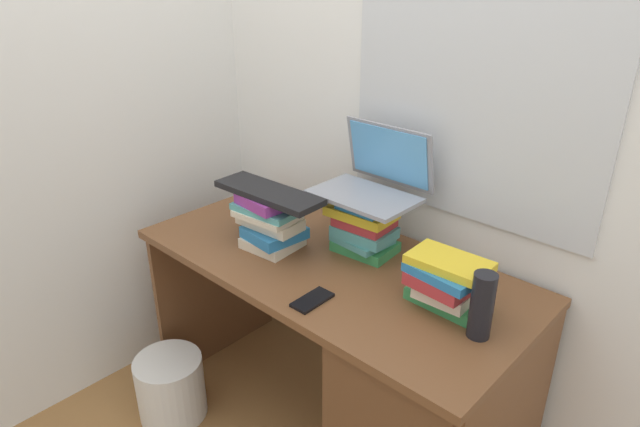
{
  "coord_description": "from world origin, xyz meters",
  "views": [
    {
      "loc": [
        1.11,
        -1.25,
        1.7
      ],
      "look_at": [
        -0.03,
        -0.02,
        0.93
      ],
      "focal_mm": 30.94,
      "sensor_mm": 36.0,
      "label": 1
    }
  ],
  "objects_px": {
    "computer_mouse": "(417,287)",
    "wastebasket": "(171,387)",
    "laptop": "(374,179)",
    "cell_phone": "(312,300)",
    "water_bottle": "(482,306)",
    "book_stack_side": "(447,281)",
    "book_stack_keyboard_riser": "(270,222)",
    "book_stack_tall": "(364,226)",
    "keyboard": "(269,193)",
    "desk": "(405,390)",
    "mug": "(259,197)"
  },
  "relations": [
    {
      "from": "desk",
      "to": "cell_phone",
      "type": "height_order",
      "value": "cell_phone"
    },
    {
      "from": "book_stack_tall",
      "to": "cell_phone",
      "type": "height_order",
      "value": "book_stack_tall"
    },
    {
      "from": "computer_mouse",
      "to": "keyboard",
      "type": "bearing_deg",
      "value": -168.73
    },
    {
      "from": "book_stack_keyboard_riser",
      "to": "book_stack_tall",
      "type": "bearing_deg",
      "value": 37.39
    },
    {
      "from": "book_stack_side",
      "to": "cell_phone",
      "type": "xyz_separation_m",
      "value": [
        -0.31,
        -0.25,
        -0.08
      ]
    },
    {
      "from": "desk",
      "to": "mug",
      "type": "bearing_deg",
      "value": 169.64
    },
    {
      "from": "mug",
      "to": "book_stack_side",
      "type": "bearing_deg",
      "value": -6.31
    },
    {
      "from": "book_stack_keyboard_riser",
      "to": "water_bottle",
      "type": "distance_m",
      "value": 0.81
    },
    {
      "from": "laptop",
      "to": "book_stack_side",
      "type": "bearing_deg",
      "value": -21.3
    },
    {
      "from": "book_stack_tall",
      "to": "computer_mouse",
      "type": "distance_m",
      "value": 0.32
    },
    {
      "from": "computer_mouse",
      "to": "laptop",
      "type": "bearing_deg",
      "value": 153.64
    },
    {
      "from": "book_stack_side",
      "to": "book_stack_keyboard_riser",
      "type": "bearing_deg",
      "value": -171.63
    },
    {
      "from": "book_stack_keyboard_riser",
      "to": "wastebasket",
      "type": "height_order",
      "value": "book_stack_keyboard_riser"
    },
    {
      "from": "book_stack_tall",
      "to": "keyboard",
      "type": "distance_m",
      "value": 0.36
    },
    {
      "from": "cell_phone",
      "to": "laptop",
      "type": "bearing_deg",
      "value": 101.83
    },
    {
      "from": "desk",
      "to": "book_stack_tall",
      "type": "relative_size",
      "value": 5.72
    },
    {
      "from": "book_stack_tall",
      "to": "computer_mouse",
      "type": "height_order",
      "value": "book_stack_tall"
    },
    {
      "from": "keyboard",
      "to": "laptop",
      "type": "bearing_deg",
      "value": 42.31
    },
    {
      "from": "desk",
      "to": "book_stack_keyboard_riser",
      "type": "relative_size",
      "value": 5.62
    },
    {
      "from": "mug",
      "to": "water_bottle",
      "type": "relative_size",
      "value": 0.65
    },
    {
      "from": "book_stack_tall",
      "to": "water_bottle",
      "type": "height_order",
      "value": "book_stack_tall"
    },
    {
      "from": "book_stack_side",
      "to": "cell_phone",
      "type": "height_order",
      "value": "book_stack_side"
    },
    {
      "from": "book_stack_tall",
      "to": "laptop",
      "type": "height_order",
      "value": "laptop"
    },
    {
      "from": "keyboard",
      "to": "wastebasket",
      "type": "xyz_separation_m",
      "value": [
        -0.27,
        -0.33,
        -0.83
      ]
    },
    {
      "from": "book_stack_tall",
      "to": "mug",
      "type": "bearing_deg",
      "value": 179.86
    },
    {
      "from": "book_stack_keyboard_riser",
      "to": "laptop",
      "type": "height_order",
      "value": "laptop"
    },
    {
      "from": "book_stack_side",
      "to": "water_bottle",
      "type": "xyz_separation_m",
      "value": [
        0.14,
        -0.06,
        0.01
      ]
    },
    {
      "from": "desk",
      "to": "mug",
      "type": "height_order",
      "value": "mug"
    },
    {
      "from": "mug",
      "to": "cell_phone",
      "type": "distance_m",
      "value": 0.75
    },
    {
      "from": "keyboard",
      "to": "cell_phone",
      "type": "distance_m",
      "value": 0.44
    },
    {
      "from": "laptop",
      "to": "water_bottle",
      "type": "height_order",
      "value": "laptop"
    },
    {
      "from": "mug",
      "to": "wastebasket",
      "type": "relative_size",
      "value": 0.47
    },
    {
      "from": "book_stack_keyboard_riser",
      "to": "laptop",
      "type": "bearing_deg",
      "value": 44.08
    },
    {
      "from": "book_stack_tall",
      "to": "wastebasket",
      "type": "height_order",
      "value": "book_stack_tall"
    },
    {
      "from": "book_stack_keyboard_riser",
      "to": "mug",
      "type": "distance_m",
      "value": 0.37
    },
    {
      "from": "desk",
      "to": "cell_phone",
      "type": "bearing_deg",
      "value": -139.35
    },
    {
      "from": "book_stack_side",
      "to": "computer_mouse",
      "type": "distance_m",
      "value": 0.13
    },
    {
      "from": "computer_mouse",
      "to": "water_bottle",
      "type": "relative_size",
      "value": 0.53
    },
    {
      "from": "wastebasket",
      "to": "computer_mouse",
      "type": "bearing_deg",
      "value": 27.82
    },
    {
      "from": "computer_mouse",
      "to": "wastebasket",
      "type": "xyz_separation_m",
      "value": [
        -0.83,
        -0.44,
        -0.63
      ]
    },
    {
      "from": "book_stack_tall",
      "to": "book_stack_keyboard_riser",
      "type": "height_order",
      "value": "book_stack_tall"
    },
    {
      "from": "book_stack_keyboard_riser",
      "to": "cell_phone",
      "type": "distance_m",
      "value": 0.4
    },
    {
      "from": "book_stack_tall",
      "to": "water_bottle",
      "type": "relative_size",
      "value": 1.25
    },
    {
      "from": "book_stack_keyboard_riser",
      "to": "keyboard",
      "type": "xyz_separation_m",
      "value": [
        0.0,
        -0.0,
        0.11
      ]
    },
    {
      "from": "book_stack_side",
      "to": "computer_mouse",
      "type": "relative_size",
      "value": 2.33
    },
    {
      "from": "laptop",
      "to": "cell_phone",
      "type": "bearing_deg",
      "value": -77.24
    },
    {
      "from": "desk",
      "to": "laptop",
      "type": "bearing_deg",
      "value": 146.73
    },
    {
      "from": "keyboard",
      "to": "computer_mouse",
      "type": "bearing_deg",
      "value": 9.03
    },
    {
      "from": "desk",
      "to": "book_stack_keyboard_riser",
      "type": "height_order",
      "value": "book_stack_keyboard_riser"
    },
    {
      "from": "book_stack_keyboard_riser",
      "to": "mug",
      "type": "bearing_deg",
      "value": 145.61
    }
  ]
}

